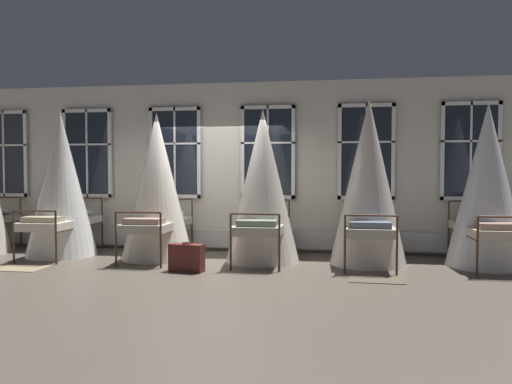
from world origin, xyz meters
name	(u,v)px	position (x,y,z in m)	size (l,w,h in m)	color
ground	(208,260)	(0.00, 0.00, 0.00)	(27.80, 27.80, 0.00)	brown
back_wall_with_windows	(222,167)	(0.00, 1.20, 1.69)	(14.90, 0.10, 3.37)	beige
window_bank	(221,195)	(0.00, 1.08, 1.13)	(10.60, 0.10, 2.83)	black
cot_second	(61,185)	(-2.87, 0.09, 1.33)	(1.31, 1.83, 2.74)	#4C3323
cot_third	(157,188)	(-0.96, 0.05, 1.29)	(1.31, 1.83, 2.67)	#4C3323
cot_fourth	(263,188)	(0.99, 0.03, 1.31)	(1.31, 1.82, 2.70)	#4C3323
cot_fifth	(368,184)	(2.82, 0.04, 1.38)	(1.31, 1.84, 2.84)	#4C3323
cot_sixth	(487,187)	(4.77, 0.11, 1.33)	(1.31, 1.83, 2.74)	#4C3323
rug_second	(21,268)	(-2.86, -1.22, 0.01)	(0.80, 0.56, 0.01)	#8E7A5B
rug_fifth	(376,279)	(2.86, -1.22, 0.01)	(0.80, 0.56, 0.01)	brown
suitcase_dark	(187,258)	(-0.08, -1.05, 0.22)	(0.59, 0.30, 0.47)	#5B231E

